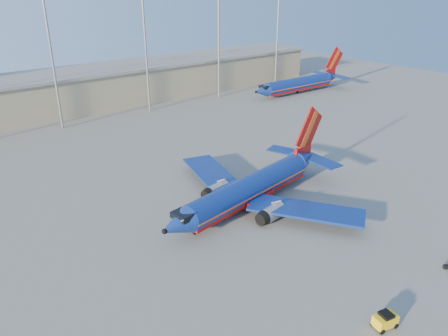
{
  "coord_description": "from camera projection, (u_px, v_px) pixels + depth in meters",
  "views": [
    {
      "loc": [
        -32.35,
        -39.21,
        27.27
      ],
      "look_at": [
        1.52,
        2.63,
        4.0
      ],
      "focal_mm": 35.0,
      "sensor_mm": 36.0,
      "label": 1
    }
  ],
  "objects": [
    {
      "name": "ground",
      "position": [
        228.0,
        205.0,
        57.48
      ],
      "size": [
        220.0,
        220.0,
        0.0
      ],
      "primitive_type": "plane",
      "color": "slate",
      "rests_on": "ground"
    },
    {
      "name": "light_mast_row",
      "position": [
        100.0,
        33.0,
        86.22
      ],
      "size": [
        101.6,
        1.6,
        28.65
      ],
      "color": "gray",
      "rests_on": "ground"
    },
    {
      "name": "baggage_tug",
      "position": [
        385.0,
        320.0,
        36.96
      ],
      "size": [
        2.27,
        1.66,
        1.48
      ],
      "rotation": [
        0.0,
        0.0,
        -0.22
      ],
      "color": "yellow",
      "rests_on": "ground"
    },
    {
      "name": "aircraft_second",
      "position": [
        300.0,
        83.0,
        113.5
      ],
      "size": [
        31.69,
        12.35,
        10.73
      ],
      "rotation": [
        0.0,
        0.0,
        -0.03
      ],
      "color": "navy",
      "rests_on": "ground"
    },
    {
      "name": "terminal_building",
      "position": [
        104.0,
        86.0,
        102.92
      ],
      "size": [
        122.0,
        16.0,
        8.5
      ],
      "color": "#9B8A6B",
      "rests_on": "ground"
    },
    {
      "name": "aircraft_main",
      "position": [
        253.0,
        188.0,
        57.08
      ],
      "size": [
        31.21,
        29.82,
        10.6
      ],
      "rotation": [
        0.0,
        0.0,
        0.15
      ],
      "color": "navy",
      "rests_on": "ground"
    }
  ]
}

